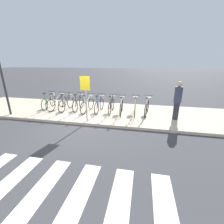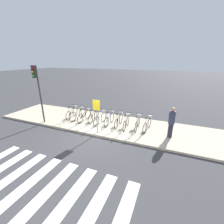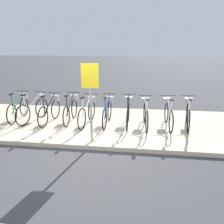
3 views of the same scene
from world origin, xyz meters
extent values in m
plane|color=#38383A|center=(0.00, 0.00, 0.00)|extent=(120.00, 120.00, 0.00)
cube|color=#B7A88E|center=(0.00, 1.82, 0.06)|extent=(16.17, 3.65, 0.12)
torus|color=black|center=(-2.74, 1.25, 0.46)|extent=(0.10, 0.69, 0.69)
torus|color=black|center=(-2.83, 2.18, 0.46)|extent=(0.10, 0.69, 0.69)
cylinder|color=#267238|center=(-2.78, 1.71, 0.74)|extent=(0.13, 0.96, 0.58)
cylinder|color=#267238|center=(-2.75, 1.37, 0.77)|extent=(0.03, 0.03, 0.62)
cube|color=black|center=(-2.75, 1.37, 1.10)|extent=(0.09, 0.21, 0.04)
cylinder|color=#262626|center=(-2.83, 2.18, 1.04)|extent=(0.46, 0.07, 0.02)
cube|color=gray|center=(-2.83, 2.23, 0.85)|extent=(0.26, 0.22, 0.18)
torus|color=black|center=(-2.33, 1.20, 0.46)|extent=(0.19, 0.68, 0.69)
torus|color=black|center=(-2.12, 2.12, 0.46)|extent=(0.19, 0.68, 0.69)
cylinder|color=beige|center=(-2.23, 1.66, 0.74)|extent=(0.24, 0.94, 0.58)
cylinder|color=beige|center=(-2.30, 1.33, 0.77)|extent=(0.04, 0.04, 0.62)
cube|color=black|center=(-2.30, 1.33, 1.10)|extent=(0.11, 0.21, 0.04)
cylinder|color=#262626|center=(-2.12, 2.12, 1.04)|extent=(0.45, 0.13, 0.02)
cube|color=gray|center=(-2.11, 2.17, 0.85)|extent=(0.28, 0.25, 0.18)
torus|color=black|center=(-1.61, 1.09, 0.46)|extent=(0.06, 0.69, 0.69)
torus|color=black|center=(-1.57, 2.03, 0.46)|extent=(0.06, 0.69, 0.69)
cylinder|color=black|center=(-1.59, 1.56, 0.74)|extent=(0.07, 0.96, 0.58)
cylinder|color=black|center=(-1.60, 1.22, 0.77)|extent=(0.03, 0.03, 0.62)
cube|color=black|center=(-1.60, 1.22, 1.10)|extent=(0.08, 0.20, 0.04)
cylinder|color=#262626|center=(-1.57, 2.03, 1.04)|extent=(0.46, 0.04, 0.02)
cube|color=gray|center=(-1.57, 2.08, 0.85)|extent=(0.25, 0.21, 0.18)
torus|color=black|center=(-0.92, 1.26, 0.46)|extent=(0.06, 0.69, 0.69)
torus|color=black|center=(-0.95, 2.20, 0.46)|extent=(0.06, 0.69, 0.69)
cylinder|color=black|center=(-0.93, 1.73, 0.74)|extent=(0.06, 0.96, 0.58)
cylinder|color=black|center=(-0.92, 1.39, 0.77)|extent=(0.03, 0.03, 0.62)
cube|color=black|center=(-0.92, 1.39, 1.10)|extent=(0.08, 0.20, 0.04)
cylinder|color=#262626|center=(-0.95, 2.20, 1.04)|extent=(0.46, 0.04, 0.02)
cube|color=gray|center=(-0.95, 2.25, 0.85)|extent=(0.25, 0.21, 0.18)
torus|color=black|center=(-0.37, 1.09, 0.46)|extent=(0.10, 0.69, 0.69)
torus|color=black|center=(-0.28, 2.02, 0.46)|extent=(0.10, 0.69, 0.69)
cylinder|color=silver|center=(-0.33, 1.55, 0.74)|extent=(0.12, 0.96, 0.58)
cylinder|color=silver|center=(-0.36, 1.21, 0.77)|extent=(0.03, 0.03, 0.62)
cube|color=black|center=(-0.36, 1.21, 1.10)|extent=(0.09, 0.21, 0.04)
cylinder|color=#262626|center=(-0.28, 2.02, 1.04)|extent=(0.46, 0.07, 0.02)
cube|color=gray|center=(-0.28, 2.07, 0.85)|extent=(0.26, 0.22, 0.18)
torus|color=black|center=(0.31, 1.17, 0.46)|extent=(0.05, 0.69, 0.69)
torus|color=black|center=(0.32, 2.11, 0.46)|extent=(0.05, 0.69, 0.69)
cylinder|color=navy|center=(0.32, 1.64, 0.74)|extent=(0.05, 0.96, 0.58)
cylinder|color=navy|center=(0.31, 1.30, 0.77)|extent=(0.03, 0.03, 0.62)
cube|color=black|center=(0.31, 1.30, 1.10)|extent=(0.07, 0.20, 0.04)
cylinder|color=#262626|center=(0.32, 2.11, 1.04)|extent=(0.46, 0.03, 0.02)
cube|color=gray|center=(0.33, 2.16, 0.85)|extent=(0.24, 0.20, 0.18)
torus|color=black|center=(0.99, 1.20, 0.46)|extent=(0.05, 0.69, 0.69)
torus|color=black|center=(0.98, 2.14, 0.46)|extent=(0.05, 0.69, 0.69)
cylinder|color=black|center=(0.98, 1.67, 0.74)|extent=(0.05, 0.96, 0.58)
cylinder|color=black|center=(0.99, 1.33, 0.77)|extent=(0.03, 0.03, 0.62)
cube|color=black|center=(0.99, 1.33, 1.10)|extent=(0.07, 0.20, 0.04)
cylinder|color=#262626|center=(0.98, 2.14, 1.04)|extent=(0.46, 0.03, 0.02)
cube|color=gray|center=(0.97, 2.19, 0.85)|extent=(0.24, 0.20, 0.18)
torus|color=black|center=(1.57, 1.08, 0.46)|extent=(0.08, 0.69, 0.69)
torus|color=black|center=(1.51, 2.02, 0.46)|extent=(0.08, 0.69, 0.69)
cylinder|color=beige|center=(1.54, 1.55, 0.74)|extent=(0.09, 0.96, 0.58)
cylinder|color=beige|center=(1.56, 1.20, 0.77)|extent=(0.03, 0.03, 0.62)
cube|color=black|center=(1.56, 1.20, 1.10)|extent=(0.08, 0.20, 0.04)
cylinder|color=#262626|center=(1.51, 2.02, 1.04)|extent=(0.46, 0.05, 0.02)
cube|color=gray|center=(1.51, 2.07, 0.85)|extent=(0.25, 0.21, 0.18)
torus|color=black|center=(2.27, 1.19, 0.46)|extent=(0.06, 0.69, 0.69)
torus|color=black|center=(2.23, 2.13, 0.46)|extent=(0.06, 0.69, 0.69)
cylinder|color=silver|center=(2.25, 1.66, 0.74)|extent=(0.07, 0.96, 0.58)
cylinder|color=silver|center=(2.26, 1.32, 0.77)|extent=(0.03, 0.03, 0.62)
cube|color=black|center=(2.26, 1.32, 1.10)|extent=(0.08, 0.20, 0.04)
cylinder|color=#262626|center=(2.23, 2.13, 1.04)|extent=(0.46, 0.04, 0.02)
cube|color=gray|center=(2.23, 2.18, 0.85)|extent=(0.25, 0.21, 0.18)
torus|color=black|center=(2.77, 1.26, 0.46)|extent=(0.13, 0.68, 0.69)
torus|color=black|center=(2.91, 2.19, 0.46)|extent=(0.13, 0.68, 0.69)
cylinder|color=beige|center=(2.84, 1.73, 0.74)|extent=(0.17, 0.95, 0.58)
cylinder|color=beige|center=(2.79, 1.39, 0.77)|extent=(0.04, 0.04, 0.62)
cube|color=black|center=(2.79, 1.39, 1.10)|extent=(0.10, 0.21, 0.04)
cylinder|color=#262626|center=(2.91, 2.19, 1.04)|extent=(0.46, 0.09, 0.02)
cube|color=gray|center=(2.92, 2.24, 0.85)|extent=(0.27, 0.23, 0.18)
cylinder|color=#23232D|center=(4.20, 1.37, 0.53)|extent=(0.26, 0.26, 0.82)
cylinder|color=#2D3347|center=(4.20, 1.37, 1.31)|extent=(0.34, 0.34, 0.73)
sphere|color=tan|center=(4.20, 1.37, 1.80)|extent=(0.24, 0.24, 0.24)
cylinder|color=#2D2D2D|center=(-4.16, 0.35, 2.05)|extent=(0.10, 0.10, 3.86)
cylinder|color=#99999E|center=(0.11, 0.30, 1.14)|extent=(0.06, 0.06, 2.05)
cube|color=yellow|center=(0.11, 0.28, 1.87)|extent=(0.44, 0.03, 0.60)
camera|label=1|loc=(2.56, -5.87, 2.77)|focal=24.00mm
camera|label=2|loc=(4.03, -6.95, 4.34)|focal=24.00mm
camera|label=3|loc=(1.36, -4.98, 2.55)|focal=35.00mm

